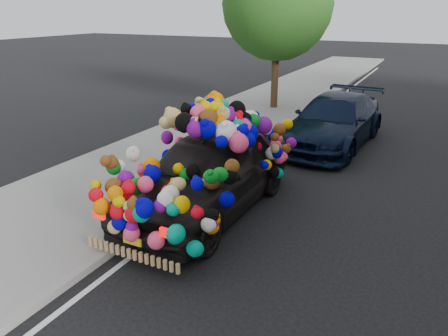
{
  "coord_description": "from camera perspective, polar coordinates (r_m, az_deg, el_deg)",
  "views": [
    {
      "loc": [
        2.21,
        -6.97,
        3.9
      ],
      "look_at": [
        -1.53,
        0.49,
        0.82
      ],
      "focal_mm": 35.0,
      "sensor_mm": 36.0,
      "label": 1
    }
  ],
  "objects": [
    {
      "name": "sidewalk",
      "position": [
        10.28,
        -15.19,
        -2.45
      ],
      "size": [
        4.0,
        60.0,
        0.12
      ],
      "primitive_type": "cube",
      "color": "gray",
      "rests_on": "ground"
    },
    {
      "name": "plush_art_car",
      "position": [
        8.59,
        -2.01,
        1.71
      ],
      "size": [
        2.39,
        5.04,
        2.28
      ],
      "rotation": [
        0.0,
        0.0,
        -0.02
      ],
      "color": "black",
      "rests_on": "ground"
    },
    {
      "name": "ground",
      "position": [
        8.29,
        8.07,
        -8.06
      ],
      "size": [
        100.0,
        100.0,
        0.0
      ],
      "primitive_type": "plane",
      "color": "black",
      "rests_on": "ground"
    },
    {
      "name": "navy_sedan",
      "position": [
        13.42,
        14.15,
        5.97
      ],
      "size": [
        2.4,
        5.2,
        1.47
      ],
      "primitive_type": "imported",
      "rotation": [
        0.0,
        0.0,
        -0.07
      ],
      "color": "black",
      "rests_on": "ground"
    },
    {
      "name": "kerb",
      "position": [
        9.17,
        -5.96,
        -4.61
      ],
      "size": [
        0.15,
        60.0,
        0.13
      ],
      "primitive_type": "cube",
      "color": "gray",
      "rests_on": "ground"
    },
    {
      "name": "tree_near_sidewalk",
      "position": [
        17.54,
        7.03,
        20.49
      ],
      "size": [
        4.2,
        4.2,
        6.13
      ],
      "color": "#332114",
      "rests_on": "ground"
    }
  ]
}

